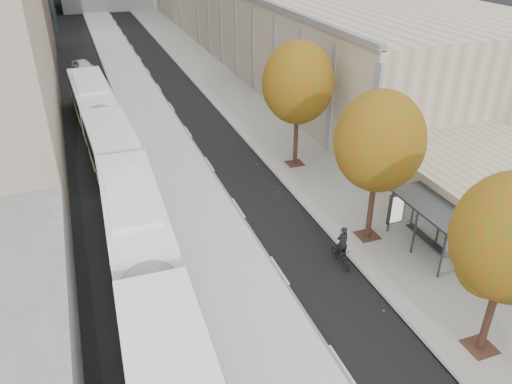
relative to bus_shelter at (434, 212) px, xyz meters
name	(u,v)px	position (x,y,z in m)	size (l,w,h in m)	color
bus_platform	(147,113)	(-9.56, 24.04, -2.11)	(4.25, 150.00, 0.15)	#B1B1B1
sidewalk	(239,102)	(-1.56, 24.04, -2.15)	(4.75, 150.00, 0.08)	gray
building_tan	(250,1)	(9.81, 53.04, 1.81)	(18.00, 92.00, 8.00)	gray
bus_shelter	(434,212)	(0.00, 0.00, 0.00)	(1.90, 4.40, 2.53)	#383A3F
tree_b	(512,238)	(-2.09, -5.96, 2.85)	(4.00, 4.00, 6.97)	#311B15
tree_c	(379,142)	(-2.09, 2.04, 3.06)	(4.20, 4.20, 7.28)	#311B15
tree_d	(298,83)	(-2.09, 11.04, 3.28)	(4.40, 4.40, 7.60)	#311B15
bus_near	(146,271)	(-13.31, 0.93, -0.54)	(3.17, 18.21, 3.02)	white
bus_far	(99,117)	(-13.53, 20.03, -0.54)	(3.45, 18.15, 3.01)	white
cyclist	(341,251)	(-4.51, 0.46, -1.42)	(0.62, 1.64, 2.08)	black
distant_car	(84,67)	(-13.66, 38.32, -1.49)	(1.64, 4.08, 1.39)	silver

